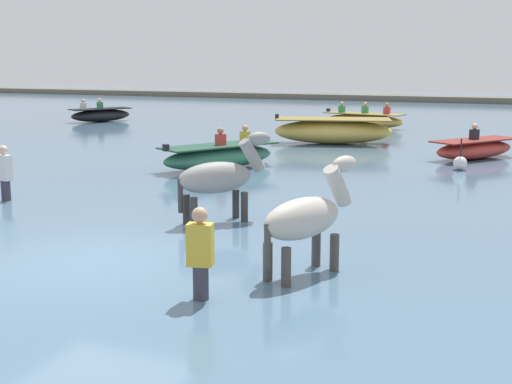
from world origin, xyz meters
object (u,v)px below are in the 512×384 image
Objects in this scene: boat_mid_channel at (101,115)px; person_wading_mid at (5,181)px; boat_near_port at (475,149)px; boat_near_starboard at (220,156)px; person_spectator_far at (201,266)px; boat_mid_outer at (333,131)px; horse_trailing_grey at (219,180)px; horse_lead_pinto at (306,221)px; boat_far_inshore at (364,120)px; channel_buoy at (460,163)px.

person_wading_mid reaches higher than boat_mid_channel.
person_wading_mid reaches higher than boat_near_port.
person_wading_mid is (-2.45, -5.66, 0.09)m from boat_near_starboard.
boat_mid_outer is at bearing 99.42° from person_spectator_far.
boat_mid_channel is at bearing 159.92° from boat_near_port.
boat_near_port is at bearing -20.08° from boat_mid_channel.
horse_trailing_grey is 11.02m from boat_near_port.
horse_lead_pinto is 3.45m from horse_trailing_grey.
boat_mid_channel is at bearing 126.70° from person_spectator_far.
boat_far_inshore is 22.53m from person_spectator_far.
boat_near_starboard is 7.87m from boat_near_port.
boat_near_starboard is at bearing 114.39° from horse_trailing_grey.
person_spectator_far is at bearing -122.51° from horse_lead_pinto.
boat_mid_channel is at bearing -172.58° from boat_far_inshore.
channel_buoy is (8.67, 7.81, -0.24)m from person_wading_mid.
person_spectator_far is at bearing -66.88° from boat_near_starboard.
boat_near_starboard is 1.16× the size of boat_near_port.
horse_lead_pinto reaches higher than person_wading_mid.
boat_far_inshore is (-3.87, 20.88, -0.44)m from horse_lead_pinto.
person_wading_mid reaches higher than channel_buoy.
boat_far_inshore is 1.22× the size of boat_near_port.
person_wading_mid reaches higher than boat_near_starboard.
channel_buoy is at bearing 83.61° from horse_lead_pinto.
boat_near_starboard is 10.53m from person_spectator_far.
boat_near_starboard is at bearing -95.39° from boat_far_inshore.
horse_trailing_grey is 0.67× the size of boat_mid_channel.
boat_far_inshore is 11.65m from channel_buoy.
person_spectator_far is at bearing -68.82° from horse_trailing_grey.
horse_trailing_grey is 4.20m from person_spectator_far.
boat_mid_channel is 1.00× the size of boat_near_port.
boat_far_inshore is at bearing 122.83° from boat_near_port.
boat_far_inshore is 5.99m from boat_mid_outer.
horse_lead_pinto is 0.98× the size of horse_trailing_grey.
channel_buoy is (1.16, 10.38, -0.58)m from horse_lead_pinto.
person_spectator_far is (15.43, -20.71, 0.10)m from boat_mid_channel.
horse_lead_pinto is 21.24m from boat_far_inshore.
boat_mid_outer is 2.73× the size of person_spectator_far.
person_wading_mid is (-3.64, -18.31, 0.10)m from boat_far_inshore.
boat_mid_outer is at bearing 77.95° from boat_near_starboard.
boat_far_inshore is at bearing 84.61° from boat_near_starboard.
person_wading_mid is at bearing -62.06° from boat_mid_channel.
person_spectator_far is at bearing -100.01° from channel_buoy.
horse_lead_pinto is 0.66× the size of boat_near_port.
boat_mid_outer is at bearing 103.73° from horse_lead_pinto.
boat_mid_channel reaches higher than channel_buoy.
horse_lead_pinto is 9.67m from boat_near_starboard.
person_spectator_far is (-2.29, -14.23, 0.13)m from boat_near_port.
boat_mid_channel is at bearing 130.36° from horse_lead_pinto.
person_wading_mid is at bearing 178.59° from horse_trailing_grey.
boat_far_inshore is 0.85× the size of boat_mid_outer.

